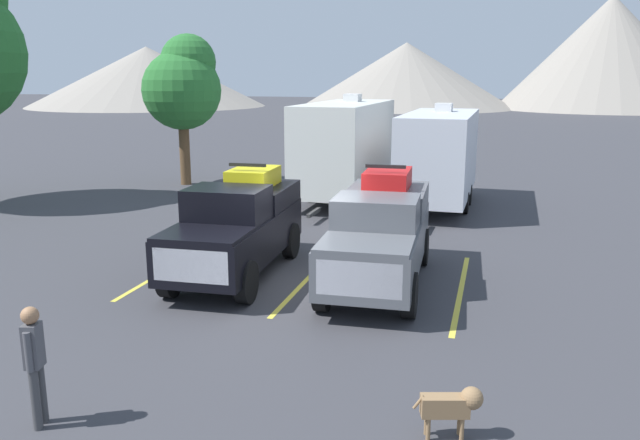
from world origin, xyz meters
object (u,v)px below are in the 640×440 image
(pickup_truck_b, at_px, (380,231))
(camper_trailer_a, at_px, (345,145))
(pickup_truck_a, at_px, (238,225))
(dog, at_px, (455,404))
(person_a, at_px, (35,358))
(camper_trailer_b, at_px, (439,154))

(pickup_truck_b, xyz_separation_m, camper_trailer_a, (-3.14, 9.69, 0.89))
(pickup_truck_a, xyz_separation_m, dog, (5.62, -6.00, -0.73))
(camper_trailer_a, distance_m, dog, 16.86)
(person_a, xyz_separation_m, dog, (5.55, 1.24, -0.52))
(pickup_truck_a, height_order, camper_trailer_b, camper_trailer_b)
(pickup_truck_b, relative_size, person_a, 3.21)
(camper_trailer_a, xyz_separation_m, dog, (5.31, -15.92, -1.62))
(pickup_truck_b, relative_size, camper_trailer_b, 0.73)
(pickup_truck_a, height_order, dog, pickup_truck_a)
(camper_trailer_a, height_order, person_a, camper_trailer_a)
(camper_trailer_b, xyz_separation_m, person_a, (-3.86, -16.57, -0.96))
(camper_trailer_a, xyz_separation_m, camper_trailer_b, (3.62, -0.60, -0.15))
(camper_trailer_a, relative_size, person_a, 4.71)
(camper_trailer_b, relative_size, dog, 8.44)
(pickup_truck_b, relative_size, dog, 6.14)
(pickup_truck_a, bearing_deg, camper_trailer_a, 88.25)
(pickup_truck_b, height_order, camper_trailer_b, camper_trailer_b)
(camper_trailer_a, xyz_separation_m, person_a, (-0.24, -17.16, -1.11))
(person_a, bearing_deg, camper_trailer_b, 76.90)
(pickup_truck_b, bearing_deg, camper_trailer_b, 86.99)
(pickup_truck_a, bearing_deg, dog, -46.91)
(pickup_truck_a, bearing_deg, person_a, -89.48)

